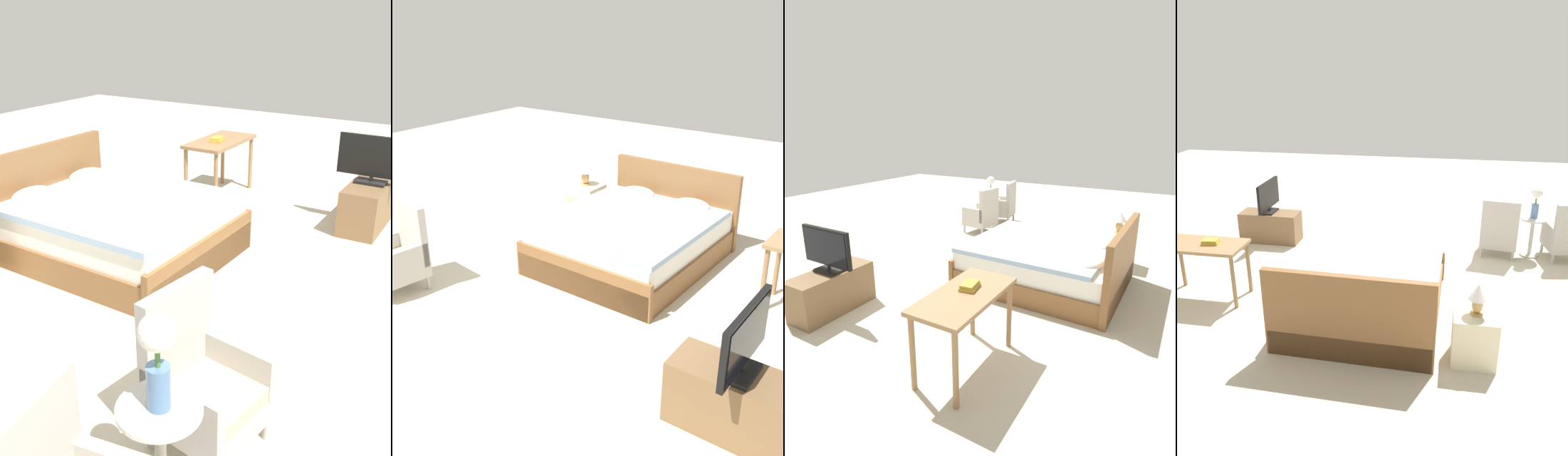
# 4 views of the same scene
# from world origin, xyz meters

# --- Properties ---
(ground_plane) EXTENTS (16.00, 16.00, 0.00)m
(ground_plane) POSITION_xyz_m (0.00, 0.00, 0.00)
(ground_plane) COLOR beige
(bed) EXTENTS (1.76, 2.10, 0.96)m
(bed) POSITION_xyz_m (0.21, 1.03, 0.30)
(bed) COLOR brown
(bed) RESTS_ON ground_plane
(armchair_by_window_right) EXTENTS (0.61, 0.61, 0.92)m
(armchair_by_window_right) POSITION_xyz_m (-1.47, -0.97, 0.37)
(armchair_by_window_right) COLOR #ADA8A3
(armchair_by_window_right) RESTS_ON ground_plane
(nightstand) EXTENTS (0.44, 0.41, 0.53)m
(nightstand) POSITION_xyz_m (-1.00, 1.73, 0.26)
(nightstand) COLOR beige
(nightstand) RESTS_ON ground_plane
(table_lamp) EXTENTS (0.22, 0.22, 0.33)m
(table_lamp) POSITION_xyz_m (-1.00, 1.73, 0.74)
(table_lamp) COLOR tan
(table_lamp) RESTS_ON nightstand
(tv_stand) EXTENTS (0.96, 0.40, 0.50)m
(tv_stand) POSITION_xyz_m (2.21, -0.92, 0.25)
(tv_stand) COLOR brown
(tv_stand) RESTS_ON ground_plane
(tv_flatscreen) EXTENTS (0.20, 0.76, 0.52)m
(tv_flatscreen) POSITION_xyz_m (2.21, -0.92, 0.77)
(tv_flatscreen) COLOR black
(tv_flatscreen) RESTS_ON tv_stand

